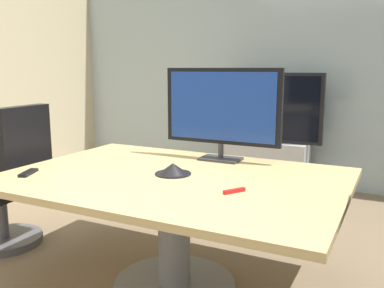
{
  "coord_description": "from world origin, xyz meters",
  "views": [
    {
      "loc": [
        1.18,
        -1.89,
        1.35
      ],
      "look_at": [
        -0.0,
        0.46,
        0.87
      ],
      "focal_mm": 38.72,
      "sensor_mm": 36.0,
      "label": 1
    }
  ],
  "objects_px": {
    "office_chair_left": "(10,189)",
    "tv_monitor": "(222,109)",
    "wall_display_unit": "(267,151)",
    "remote_control": "(28,173)",
    "conference_phone": "(173,169)",
    "conference_table": "(174,201)"
  },
  "relations": [
    {
      "from": "office_chair_left",
      "to": "tv_monitor",
      "type": "bearing_deg",
      "value": 106.06
    },
    {
      "from": "conference_table",
      "to": "conference_phone",
      "type": "xyz_separation_m",
      "value": [
        -0.01,
        0.02,
        0.19
      ]
    },
    {
      "from": "wall_display_unit",
      "to": "conference_phone",
      "type": "xyz_separation_m",
      "value": [
        0.11,
        -2.35,
        0.31
      ]
    },
    {
      "from": "tv_monitor",
      "to": "remote_control",
      "type": "bearing_deg",
      "value": -134.66
    },
    {
      "from": "conference_phone",
      "to": "remote_control",
      "type": "bearing_deg",
      "value": -153.51
    },
    {
      "from": "conference_table",
      "to": "wall_display_unit",
      "type": "bearing_deg",
      "value": 92.84
    },
    {
      "from": "office_chair_left",
      "to": "wall_display_unit",
      "type": "relative_size",
      "value": 0.83
    },
    {
      "from": "office_chair_left",
      "to": "conference_phone",
      "type": "height_order",
      "value": "office_chair_left"
    },
    {
      "from": "office_chair_left",
      "to": "tv_monitor",
      "type": "relative_size",
      "value": 1.3
    },
    {
      "from": "wall_display_unit",
      "to": "conference_phone",
      "type": "distance_m",
      "value": 2.37
    },
    {
      "from": "tv_monitor",
      "to": "conference_phone",
      "type": "distance_m",
      "value": 0.61
    },
    {
      "from": "conference_phone",
      "to": "remote_control",
      "type": "distance_m",
      "value": 0.88
    },
    {
      "from": "conference_phone",
      "to": "remote_control",
      "type": "height_order",
      "value": "conference_phone"
    },
    {
      "from": "tv_monitor",
      "to": "conference_phone",
      "type": "relative_size",
      "value": 3.82
    },
    {
      "from": "conference_phone",
      "to": "tv_monitor",
      "type": "bearing_deg",
      "value": 78.61
    },
    {
      "from": "office_chair_left",
      "to": "wall_display_unit",
      "type": "distance_m",
      "value": 2.72
    },
    {
      "from": "tv_monitor",
      "to": "wall_display_unit",
      "type": "xyz_separation_m",
      "value": [
        -0.21,
        1.84,
        -0.64
      ]
    },
    {
      "from": "office_chair_left",
      "to": "tv_monitor",
      "type": "xyz_separation_m",
      "value": [
        1.49,
        0.55,
        0.62
      ]
    },
    {
      "from": "wall_display_unit",
      "to": "remote_control",
      "type": "bearing_deg",
      "value": -103.93
    },
    {
      "from": "wall_display_unit",
      "to": "office_chair_left",
      "type": "bearing_deg",
      "value": -118.15
    },
    {
      "from": "conference_table",
      "to": "conference_phone",
      "type": "height_order",
      "value": "conference_phone"
    },
    {
      "from": "office_chair_left",
      "to": "conference_phone",
      "type": "distance_m",
      "value": 1.42
    }
  ]
}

